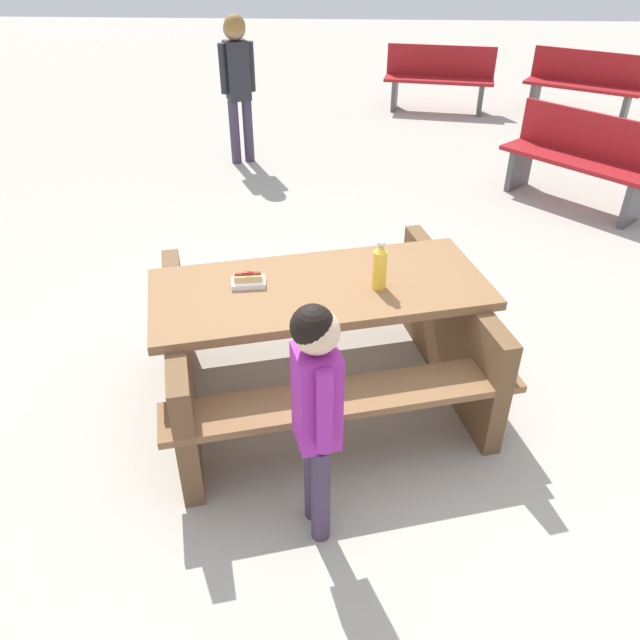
{
  "coord_description": "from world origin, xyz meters",
  "views": [
    {
      "loc": [
        -0.15,
        2.87,
        2.43
      ],
      "look_at": [
        0.0,
        0.0,
        0.52
      ],
      "focal_mm": 34.87,
      "sensor_mm": 36.0,
      "label": 1
    }
  ],
  "objects": [
    {
      "name": "park_bench_near",
      "position": [
        -2.34,
        -3.01,
        0.45
      ],
      "size": [
        1.34,
        1.34,
        0.85
      ],
      "color": "maroon",
      "rests_on": "ground"
    },
    {
      "name": "ground_plane",
      "position": [
        0.0,
        0.0,
        0.0
      ],
      "size": [
        30.0,
        30.0,
        0.0
      ],
      "primitive_type": "plane",
      "color": "#ADA599",
      "rests_on": "ground"
    },
    {
      "name": "park_bench_mid",
      "position": [
        -3.25,
        -6.05,
        0.45
      ],
      "size": [
        1.5,
        1.09,
        0.85
      ],
      "color": "maroon",
      "rests_on": "ground"
    },
    {
      "name": "picnic_table",
      "position": [
        0.0,
        0.0,
        0.44
      ],
      "size": [
        2.11,
        1.84,
        0.75
      ],
      "color": "brown",
      "rests_on": "ground"
    },
    {
      "name": "bystander_adult",
      "position": [
        1.09,
        -4.02,
        0.99
      ],
      "size": [
        0.36,
        0.29,
        1.54
      ],
      "color": "#3F334C",
      "rests_on": "ground"
    },
    {
      "name": "hotdog_tray",
      "position": [
        0.38,
        0.02,
        0.78
      ],
      "size": [
        0.2,
        0.14,
        0.08
      ],
      "color": "white",
      "rests_on": "picnic_table"
    },
    {
      "name": "child_in_coat",
      "position": [
        -0.03,
        0.96,
        0.78
      ],
      "size": [
        0.22,
        0.29,
        1.22
      ],
      "color": "#3F334C",
      "rests_on": "ground"
    },
    {
      "name": "soda_bottle",
      "position": [
        -0.31,
        0.01,
        0.88
      ],
      "size": [
        0.07,
        0.07,
        0.27
      ],
      "color": "yellow",
      "rests_on": "picnic_table"
    },
    {
      "name": "park_bench_far",
      "position": [
        -1.34,
        -6.34,
        0.45
      ],
      "size": [
        1.54,
        0.62,
        0.85
      ],
      "color": "maroon",
      "rests_on": "ground"
    }
  ]
}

